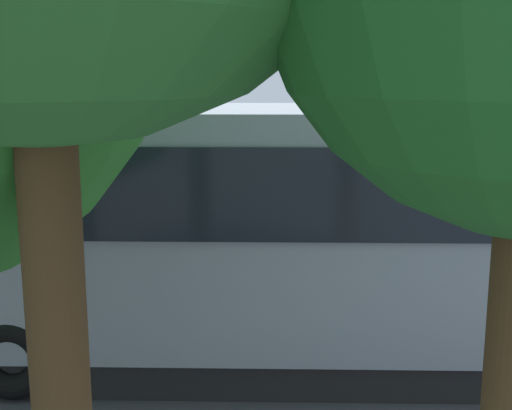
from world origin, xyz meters
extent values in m
plane|color=#424247|center=(0.00, 0.00, 0.00)|extent=(80.00, 80.00, 0.00)
cube|color=#8C939E|center=(-1.40, 4.36, 1.85)|extent=(9.75, 2.79, 2.80)
cube|color=black|center=(-1.36, 3.09, 2.41)|extent=(8.13, 0.29, 1.01)
cube|color=black|center=(-1.44, 5.63, 2.41)|extent=(8.13, 0.29, 1.01)
cube|color=orange|center=(-1.36, 3.10, 1.29)|extent=(8.51, 0.29, 0.28)
cube|color=black|center=(-1.40, 4.36, 0.23)|extent=(8.97, 2.57, 0.45)
torus|color=black|center=(2.02, 3.34, 0.50)|extent=(1.01, 0.35, 1.00)
torus|color=black|center=(1.95, 5.59, 0.50)|extent=(1.01, 0.35, 1.00)
cylinder|color=#473823|center=(-2.89, 1.83, 0.48)|extent=(0.13, 0.13, 0.79)
cube|color=black|center=(-2.89, 1.79, 0.05)|extent=(0.12, 0.27, 0.10)
cylinder|color=#473823|center=(-3.05, 1.82, 0.48)|extent=(0.13, 0.13, 0.79)
cube|color=black|center=(-3.05, 1.78, 0.05)|extent=(0.12, 0.27, 0.10)
cube|color=silver|center=(-2.97, 1.82, 1.20)|extent=(0.41, 0.32, 0.66)
cylinder|color=silver|center=(-2.73, 1.85, 1.22)|extent=(0.10, 0.10, 0.62)
sphere|color=tan|center=(-2.73, 1.85, 0.91)|extent=(0.10, 0.10, 0.09)
cylinder|color=silver|center=(-3.21, 1.80, 1.22)|extent=(0.10, 0.10, 0.62)
sphere|color=tan|center=(-3.21, 1.80, 0.91)|extent=(0.10, 0.10, 0.09)
sphere|color=tan|center=(-2.97, 1.82, 1.67)|extent=(0.26, 0.26, 0.24)
cylinder|color=#473823|center=(-2.00, 1.68, 0.48)|extent=(0.15, 0.15, 0.79)
cube|color=black|center=(-2.01, 1.64, 0.05)|extent=(0.17, 0.28, 0.10)
cylinder|color=#473823|center=(-2.15, 1.73, 0.48)|extent=(0.15, 0.15, 0.79)
cube|color=black|center=(-2.16, 1.69, 0.05)|extent=(0.17, 0.28, 0.10)
cube|color=#D8F233|center=(-2.07, 1.70, 1.20)|extent=(0.44, 0.38, 0.65)
cube|color=silver|center=(-2.07, 1.70, 1.20)|extent=(0.46, 0.39, 0.06)
cylinder|color=#D8F233|center=(-1.85, 1.64, 1.22)|extent=(0.11, 0.11, 0.62)
sphere|color=tan|center=(-1.85, 1.64, 0.91)|extent=(0.11, 0.11, 0.09)
cylinder|color=#D8F233|center=(-2.30, 1.77, 1.22)|extent=(0.11, 0.11, 0.62)
sphere|color=tan|center=(-2.30, 1.77, 0.91)|extent=(0.11, 0.11, 0.09)
sphere|color=tan|center=(-2.07, 1.70, 1.67)|extent=(0.29, 0.29, 0.24)
cylinder|color=#473823|center=(-0.93, 1.64, 0.47)|extent=(0.13, 0.13, 0.77)
cube|color=black|center=(-0.94, 1.60, 0.05)|extent=(0.12, 0.27, 0.10)
cylinder|color=#473823|center=(-1.09, 1.65, 0.47)|extent=(0.13, 0.13, 0.77)
cube|color=black|center=(-1.10, 1.61, 0.05)|extent=(0.12, 0.27, 0.10)
cube|color=navy|center=(-1.01, 1.65, 1.18)|extent=(0.40, 0.31, 0.64)
cylinder|color=navy|center=(-0.77, 1.63, 1.19)|extent=(0.10, 0.10, 0.61)
sphere|color=tan|center=(-0.77, 1.63, 0.89)|extent=(0.10, 0.10, 0.09)
cylinder|color=navy|center=(-1.25, 1.67, 1.19)|extent=(0.10, 0.10, 0.61)
sphere|color=tan|center=(-1.25, 1.67, 0.89)|extent=(0.10, 0.10, 0.09)
sphere|color=tan|center=(-1.01, 1.65, 1.64)|extent=(0.25, 0.25, 0.23)
cylinder|color=#473823|center=(0.27, 1.61, 0.49)|extent=(0.15, 0.15, 0.79)
cube|color=black|center=(0.28, 1.57, 0.05)|extent=(0.16, 0.28, 0.10)
cylinder|color=#473823|center=(0.12, 1.56, 0.49)|extent=(0.15, 0.15, 0.79)
cube|color=black|center=(0.13, 1.53, 0.05)|extent=(0.16, 0.28, 0.10)
cube|color=black|center=(0.19, 1.58, 1.21)|extent=(0.44, 0.37, 0.66)
cylinder|color=black|center=(0.43, 1.65, 1.23)|extent=(0.11, 0.11, 0.63)
sphere|color=tan|center=(0.43, 1.65, 0.92)|extent=(0.11, 0.11, 0.09)
cylinder|color=black|center=(-0.04, 1.52, 1.23)|extent=(0.11, 0.11, 0.63)
sphere|color=tan|center=(-0.04, 1.52, 0.92)|extent=(0.11, 0.11, 0.09)
sphere|color=tan|center=(0.19, 1.58, 1.68)|extent=(0.29, 0.29, 0.24)
cylinder|color=#473823|center=(1.12, 1.51, 0.48)|extent=(0.13, 0.13, 0.78)
cube|color=black|center=(1.12, 1.47, 0.05)|extent=(0.13, 0.27, 0.10)
cylinder|color=#473823|center=(0.96, 1.53, 0.48)|extent=(0.13, 0.13, 0.78)
cube|color=black|center=(0.96, 1.49, 0.05)|extent=(0.13, 0.27, 0.10)
cube|color=#3F594C|center=(1.04, 1.52, 1.20)|extent=(0.41, 0.32, 0.65)
cylinder|color=#3F594C|center=(1.28, 1.49, 1.21)|extent=(0.10, 0.10, 0.62)
sphere|color=tan|center=(1.28, 1.49, 0.90)|extent=(0.10, 0.10, 0.09)
cylinder|color=#3F594C|center=(0.80, 1.55, 1.21)|extent=(0.10, 0.10, 0.62)
sphere|color=tan|center=(0.80, 1.55, 0.90)|extent=(0.10, 0.10, 0.09)
sphere|color=tan|center=(1.04, 1.52, 1.66)|extent=(0.26, 0.26, 0.24)
torus|color=black|center=(3.17, 2.06, 0.30)|extent=(0.61, 0.24, 0.60)
cylinder|color=silver|center=(3.17, 2.06, 0.30)|extent=(0.14, 0.12, 0.12)
torus|color=black|center=(1.74, 1.78, 0.30)|extent=(0.61, 0.24, 0.60)
cylinder|color=silver|center=(1.74, 1.78, 0.30)|extent=(0.14, 0.14, 0.12)
cylinder|color=silver|center=(3.12, 2.05, 0.65)|extent=(0.32, 0.11, 0.67)
cube|color=#198C33|center=(2.53, 1.94, 0.63)|extent=(0.88, 0.44, 0.36)
cube|color=black|center=(2.06, 1.84, 0.68)|extent=(0.55, 0.32, 0.20)
cylinder|color=silver|center=(2.14, 2.00, 0.42)|extent=(0.46, 0.16, 0.08)
cylinder|color=black|center=(3.07, 2.04, 0.95)|extent=(0.15, 0.58, 0.04)
torus|color=black|center=(0.86, -2.97, 0.30)|extent=(0.61, 0.26, 0.60)
cylinder|color=silver|center=(0.86, -2.97, 0.30)|extent=(0.14, 0.12, 0.12)
torus|color=black|center=(1.73, -2.77, 1.45)|extent=(0.85, 0.32, 0.84)
cylinder|color=silver|center=(1.73, -2.77, 1.45)|extent=(0.14, 0.14, 0.12)
cylinder|color=silver|center=(0.62, -3.03, 0.55)|extent=(0.68, 0.21, 0.24)
cube|color=white|center=(1.00, -2.94, 1.02)|extent=(0.84, 0.46, 0.88)
cube|color=black|center=(1.24, -2.88, 1.43)|extent=(0.51, 0.32, 0.53)
cylinder|color=silver|center=(1.41, -2.99, 1.18)|extent=(0.35, 0.16, 0.40)
cylinder|color=black|center=(0.42, -3.08, 0.78)|extent=(0.17, 0.57, 0.04)
cube|color=black|center=(0.82, -2.98, 1.25)|extent=(0.51, 0.43, 0.51)
sphere|color=black|center=(0.44, -3.07, 1.04)|extent=(0.31, 0.31, 0.26)
cylinder|color=black|center=(0.60, -2.85, 1.02)|extent=(0.46, 0.19, 0.22)
cylinder|color=black|center=(1.13, -2.72, 1.19)|extent=(0.39, 0.18, 0.32)
cylinder|color=black|center=(0.69, -3.20, 1.02)|extent=(0.46, 0.19, 0.22)
cylinder|color=black|center=(1.21, -3.07, 1.19)|extent=(0.39, 0.18, 0.32)
cylinder|color=#51381E|center=(0.05, 9.26, 1.96)|extent=(0.32, 0.32, 3.92)
cube|color=white|center=(-3.42, -0.22, 0.00)|extent=(0.16, 3.53, 0.01)
cube|color=white|center=(-0.77, -0.22, 0.00)|extent=(0.17, 3.95, 0.01)
cube|color=white|center=(1.88, -0.22, 0.00)|extent=(0.18, 4.79, 0.01)
camera|label=1|loc=(-1.19, 12.59, 3.70)|focal=47.42mm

